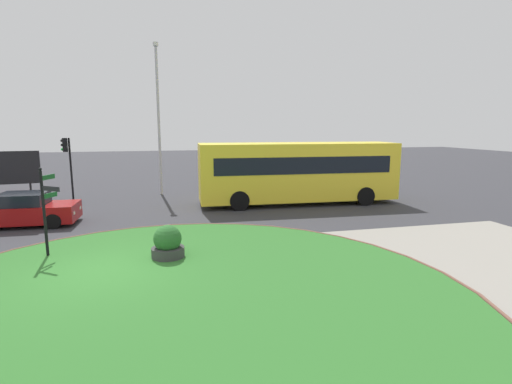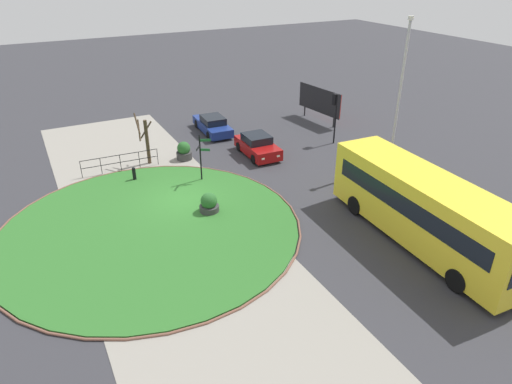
# 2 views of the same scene
# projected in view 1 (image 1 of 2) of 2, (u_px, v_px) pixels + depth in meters

# --- Properties ---
(ground) EXTENTS (120.00, 120.00, 0.00)m
(ground) POSITION_uv_depth(u_px,v_px,m) (104.00, 274.00, 11.20)
(ground) COLOR #333338
(sidewalk_paving) EXTENTS (32.00, 8.62, 0.02)m
(sidewalk_paving) POSITION_uv_depth(u_px,v_px,m) (94.00, 298.00, 9.58)
(sidewalk_paving) COLOR gray
(sidewalk_paving) RESTS_ON ground
(grass_island) EXTENTS (14.70, 14.70, 0.10)m
(grass_island) POSITION_uv_depth(u_px,v_px,m) (178.00, 301.00, 9.32)
(grass_island) COLOR #2D6B28
(grass_island) RESTS_ON ground
(grass_kerb_ring) EXTENTS (15.01, 15.01, 0.11)m
(grass_kerb_ring) POSITION_uv_depth(u_px,v_px,m) (178.00, 301.00, 9.32)
(grass_kerb_ring) COLOR brown
(grass_kerb_ring) RESTS_ON ground
(signpost_directional) EXTENTS (0.66, 1.06, 2.94)m
(signpost_directional) POSITION_uv_depth(u_px,v_px,m) (46.00, 206.00, 12.29)
(signpost_directional) COLOR black
(signpost_directional) RESTS_ON ground
(bus_yellow) EXTENTS (10.83, 3.06, 3.32)m
(bus_yellow) POSITION_uv_depth(u_px,v_px,m) (298.00, 171.00, 21.22)
(bus_yellow) COLOR yellow
(bus_yellow) RESTS_ON ground
(car_near_lane) EXTENTS (4.00, 2.00, 1.42)m
(car_near_lane) POSITION_uv_depth(u_px,v_px,m) (27.00, 210.00, 16.61)
(car_near_lane) COLOR maroon
(car_near_lane) RESTS_ON ground
(traffic_light_near) EXTENTS (0.49, 0.30, 3.57)m
(traffic_light_near) POSITION_uv_depth(u_px,v_px,m) (67.00, 155.00, 22.06)
(traffic_light_near) COLOR black
(traffic_light_near) RESTS_ON ground
(lamppost_tall) EXTENTS (0.32, 0.32, 9.14)m
(lamppost_tall) POSITION_uv_depth(u_px,v_px,m) (158.00, 116.00, 23.64)
(lamppost_tall) COLOR #B7B7BC
(lamppost_tall) RESTS_ON ground
(planter_kerbside) EXTENTS (1.04, 1.04, 1.13)m
(planter_kerbside) POSITION_uv_depth(u_px,v_px,m) (168.00, 245.00, 12.31)
(planter_kerbside) COLOR #383838
(planter_kerbside) RESTS_ON ground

